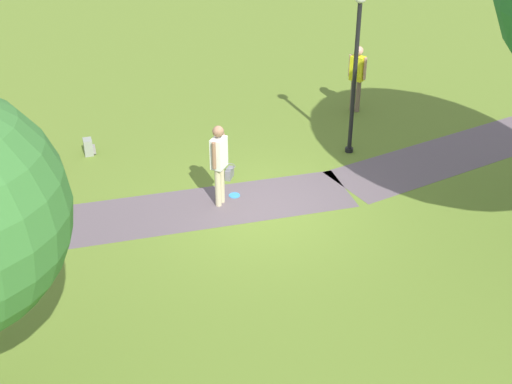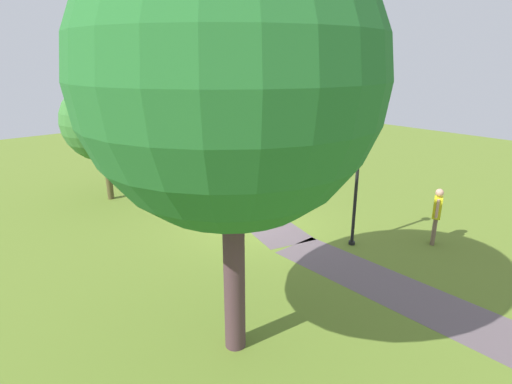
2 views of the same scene
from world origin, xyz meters
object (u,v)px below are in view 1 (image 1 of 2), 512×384
Objects in this scene: lamp_post at (356,58)px; woman_with_handbag at (219,159)px; spare_backpack_on_lawn at (89,147)px; handbag_on_grass at (230,173)px; man_near_boulder at (357,74)px; frisbee_on_grass at (234,195)px; backpack_by_boulder at (46,166)px.

lamp_post reaches higher than woman_with_handbag.
woman_with_handbag is at bearing 8.91° from lamp_post.
handbag_on_grass is at bearing 130.52° from spare_backpack_on_lawn.
woman_with_handbag is 0.99× the size of man_near_boulder.
frisbee_on_grass is at bearing 7.79° from lamp_post.
lamp_post is at bearing -171.09° from woman_with_handbag.
lamp_post is 3.85m from handbag_on_grass.
backpack_by_boulder is at bearing -4.39° from man_near_boulder.
man_near_boulder is (-5.48, -2.54, 0.02)m from woman_with_handbag.
backpack_by_boulder is (8.28, -0.64, -0.87)m from man_near_boulder.
man_near_boulder is at bearing -155.10° from woman_with_handbag.
woman_with_handbag is 4.47× the size of spare_backpack_on_lawn.
lamp_post is 9.65× the size of spare_backpack_on_lawn.
handbag_on_grass is 0.82m from frisbee_on_grass.
woman_with_handbag reaches higher than spare_backpack_on_lawn.
spare_backpack_on_lawn is at bearing -49.48° from handbag_on_grass.
man_near_boulder reaches higher than spare_backpack_on_lawn.
woman_with_handbag is 7.40× the size of frisbee_on_grass.
man_near_boulder is at bearing 171.33° from spare_backpack_on_lawn.
spare_backpack_on_lawn is at bearing -28.93° from lamp_post.
handbag_on_grass is at bearing 146.77° from backpack_by_boulder.
man_near_boulder is at bearing -154.56° from frisbee_on_grass.
lamp_post is 2.16× the size of woman_with_handbag.
backpack_by_boulder is 1.00× the size of spare_backpack_on_lawn.
lamp_post reaches higher than backpack_by_boulder.
spare_backpack_on_lawn is at bearing -8.67° from man_near_boulder.
backpack_by_boulder is 1.24m from spare_backpack_on_lawn.
backpack_by_boulder is at bearing -48.63° from woman_with_handbag.
lamp_post is 4.18m from frisbee_on_grass.
woman_with_handbag is 4.47× the size of backpack_by_boulder.
woman_with_handbag is at bearing 17.93° from frisbee_on_grass.
man_near_boulder is 7.26m from spare_backpack_on_lawn.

